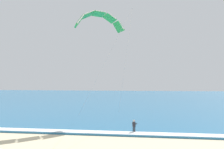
# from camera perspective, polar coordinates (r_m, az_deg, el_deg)

# --- Properties ---
(sea) EXTENTS (200.00, 120.00, 0.20)m
(sea) POSITION_cam_1_polar(r_m,az_deg,el_deg) (86.56, 9.03, -5.87)
(sea) COLOR teal
(sea) RESTS_ON ground
(surf_foam) EXTENTS (200.00, 1.62, 0.04)m
(surf_foam) POSITION_cam_1_polar(r_m,az_deg,el_deg) (28.07, 11.85, -14.48)
(surf_foam) COLOR white
(surf_foam) RESTS_ON sea
(surfboard) EXTENTS (1.00, 1.45, 0.09)m
(surfboard) POSITION_cam_1_polar(r_m,az_deg,el_deg) (28.78, 5.59, -14.58)
(surfboard) COLOR white
(surfboard) RESTS_ON ground
(kitesurfer) EXTENTS (0.66, 0.66, 1.69)m
(kitesurfer) POSITION_cam_1_polar(r_m,az_deg,el_deg) (28.61, 5.60, -12.79)
(kitesurfer) COLOR #232328
(kitesurfer) RESTS_ON ground
(kite_primary) EXTENTS (9.48, 10.74, 16.73)m
(kite_primary) POSITION_cam_1_polar(r_m,az_deg,el_deg) (38.20, -3.19, 13.83)
(kite_primary) COLOR green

